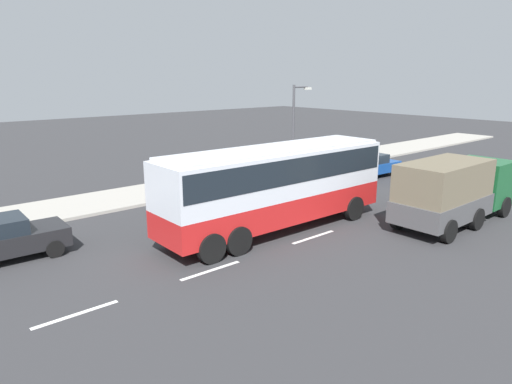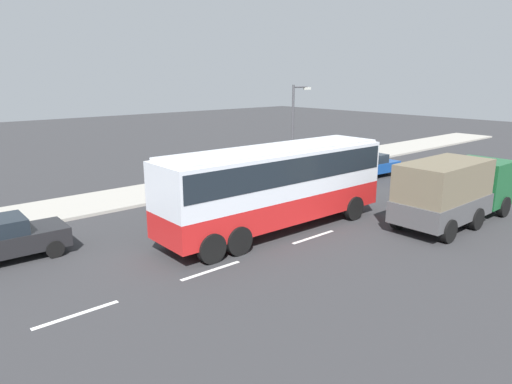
# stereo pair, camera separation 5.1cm
# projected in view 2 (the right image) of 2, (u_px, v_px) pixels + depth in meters

# --- Properties ---
(ground_plane) EXTENTS (120.00, 120.00, 0.00)m
(ground_plane) POSITION_uv_depth(u_px,v_px,m) (247.00, 237.00, 18.96)
(ground_plane) COLOR #333335
(sidewalk_curb) EXTENTS (80.00, 4.00, 0.15)m
(sidewalk_curb) POSITION_uv_depth(u_px,v_px,m) (144.00, 194.00, 25.48)
(sidewalk_curb) COLOR #A8A399
(sidewalk_curb) RESTS_ON ground_plane
(lane_centreline) EXTENTS (24.04, 0.16, 0.01)m
(lane_centreline) POSITION_uv_depth(u_px,v_px,m) (51.00, 323.00, 12.34)
(lane_centreline) COLOR white
(lane_centreline) RESTS_ON ground_plane
(coach_bus) EXTENTS (10.73, 2.83, 3.58)m
(coach_bus) POSITION_uv_depth(u_px,v_px,m) (276.00, 180.00, 19.24)
(coach_bus) COLOR red
(coach_bus) RESTS_ON ground_plane
(cargo_truck) EXTENTS (7.11, 2.55, 2.92)m
(cargo_truck) POSITION_uv_depth(u_px,v_px,m) (455.00, 189.00, 20.36)
(cargo_truck) COLOR #19592D
(cargo_truck) RESTS_ON ground_plane
(car_white_minivan) EXTENTS (4.28, 1.85, 1.44)m
(car_white_minivan) POSITION_uv_depth(u_px,v_px,m) (429.00, 172.00, 27.85)
(car_white_minivan) COLOR white
(car_white_minivan) RESTS_ON ground_plane
(car_blue_saloon) EXTENTS (4.22, 2.10, 1.51)m
(car_blue_saloon) POSITION_uv_depth(u_px,v_px,m) (369.00, 165.00, 29.97)
(car_blue_saloon) COLOR #194799
(car_blue_saloon) RESTS_ON ground_plane
(pedestrian_near_curb) EXTENTS (0.32, 0.32, 1.54)m
(pedestrian_near_curb) POSITION_uv_depth(u_px,v_px,m) (253.00, 165.00, 28.64)
(pedestrian_near_curb) COLOR #38334C
(pedestrian_near_curb) RESTS_ON sidewalk_curb
(street_lamp) EXTENTS (1.59, 0.24, 5.73)m
(street_lamp) POSITION_uv_depth(u_px,v_px,m) (295.00, 122.00, 29.99)
(street_lamp) COLOR #47474C
(street_lamp) RESTS_ON sidewalk_curb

